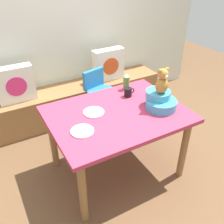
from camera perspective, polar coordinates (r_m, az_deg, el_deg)
name	(u,v)px	position (r m, az deg, el deg)	size (l,w,h in m)	color
ground_plane	(116,169)	(2.87, 0.99, -12.63)	(8.00, 8.00, 0.00)	brown
back_wall	(58,19)	(3.48, -12.02, 19.73)	(4.40, 0.10, 2.60)	silver
window_bench	(73,102)	(3.63, -8.74, 2.33)	(2.60, 0.44, 0.46)	olive
pillow_floral_left	(15,84)	(3.27, -20.85, 5.82)	(0.44, 0.15, 0.44)	white
pillow_floral_right	(108,65)	(3.62, -0.81, 10.57)	(0.44, 0.15, 0.44)	white
dining_table	(117,121)	(2.46, 1.13, -2.08)	(1.28, 0.97, 0.74)	#B73351
highchair	(100,93)	(3.21, -2.65, 4.36)	(0.40, 0.51, 0.79)	#2672B2
infant_seat_teal	(160,101)	(2.49, 10.71, 2.47)	(0.30, 0.33, 0.16)	#3C97BF
teddy_bear	(162,81)	(2.40, 11.22, 6.73)	(0.13, 0.12, 0.25)	#A57831
ketchup_bottle	(126,82)	(2.79, 3.23, 6.77)	(0.07, 0.07, 0.18)	#4C8C33
coffee_mug	(128,92)	(2.66, 3.66, 4.47)	(0.12, 0.08, 0.09)	black
dinner_plate_near	(94,112)	(2.40, -4.12, -0.03)	(0.20, 0.20, 0.01)	white
dinner_plate_far	(82,131)	(2.17, -6.68, -4.27)	(0.20, 0.20, 0.01)	white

